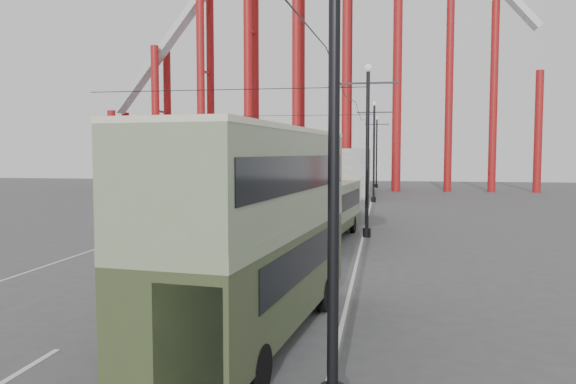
% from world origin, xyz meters
% --- Properties ---
extents(ground, '(160.00, 160.00, 0.00)m').
position_xyz_m(ground, '(0.00, 0.00, 0.00)').
color(ground, '#48484B').
rests_on(ground, ground).
extents(road_markings, '(12.52, 120.00, 0.01)m').
position_xyz_m(road_markings, '(-0.86, 19.70, 0.01)').
color(road_markings, silver).
rests_on(road_markings, ground).
extents(lamp_post_mid, '(3.20, 0.44, 9.32)m').
position_xyz_m(lamp_post_mid, '(5.60, 18.00, 4.68)').
color(lamp_post_mid, black).
rests_on(lamp_post_mid, ground).
extents(lamp_post_far, '(3.20, 0.44, 9.32)m').
position_xyz_m(lamp_post_far, '(5.60, 40.00, 4.68)').
color(lamp_post_far, black).
rests_on(lamp_post_far, ground).
extents(lamp_post_distant, '(3.20, 0.44, 9.32)m').
position_xyz_m(lamp_post_distant, '(5.60, 62.00, 4.68)').
color(lamp_post_distant, black).
rests_on(lamp_post_distant, ground).
extents(roller_coaster, '(52.95, 5.00, 55.48)m').
position_xyz_m(roller_coaster, '(-2.49, 56.89, 22.92)').
color(roller_coaster, maroon).
rests_on(roller_coaster, ground).
extents(fairground_shed, '(22.00, 10.00, 5.00)m').
position_xyz_m(fairground_shed, '(-6.00, 47.00, 2.50)').
color(fairground_shed, gray).
rests_on(fairground_shed, ground).
extents(double_decker_bus, '(3.49, 9.86, 5.18)m').
position_xyz_m(double_decker_bus, '(3.40, 0.73, 2.90)').
color(double_decker_bus, '#384625').
rests_on(double_decker_bus, ground).
extents(single_decker_green, '(3.50, 10.59, 2.94)m').
position_xyz_m(single_decker_green, '(3.37, 16.54, 1.66)').
color(single_decker_green, gray).
rests_on(single_decker_green, ground).
extents(single_decker_cream, '(3.60, 9.74, 2.96)m').
position_xyz_m(single_decker_cream, '(3.09, 26.82, 1.67)').
color(single_decker_cream, beige).
rests_on(single_decker_cream, ground).
extents(pedestrian, '(0.70, 0.59, 1.64)m').
position_xyz_m(pedestrian, '(2.36, 4.49, 0.82)').
color(pedestrian, black).
rests_on(pedestrian, ground).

